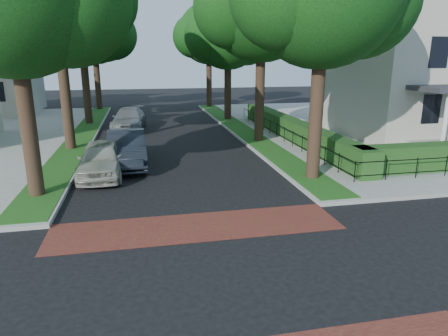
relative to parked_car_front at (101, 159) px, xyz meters
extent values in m
plane|color=black|center=(3.35, -9.54, -0.78)|extent=(120.00, 120.00, 0.00)
cube|color=gray|center=(22.85, 9.46, -0.71)|extent=(30.00, 30.00, 0.15)
cube|color=maroon|center=(3.35, -6.34, -0.78)|extent=(9.00, 2.20, 0.01)
cube|color=#1C4814|center=(8.75, 9.56, -0.62)|extent=(1.60, 29.80, 0.02)
cube|color=#1C4814|center=(-2.05, 9.56, -0.62)|extent=(1.60, 29.80, 0.02)
cylinder|color=black|center=(8.85, -2.54, 3.04)|extent=(0.56, 0.56, 7.35)
cylinder|color=black|center=(8.85, 5.46, 3.22)|extent=(0.56, 0.56, 7.70)
sphere|color=black|center=(8.85, 5.46, 7.29)|extent=(6.60, 6.60, 6.60)
sphere|color=black|center=(10.66, 5.76, 6.89)|extent=(4.95, 4.95, 4.95)
sphere|color=black|center=(7.20, 5.26, 6.99)|extent=(4.62, 4.62, 4.62)
cylinder|color=black|center=(8.85, 14.46, 2.69)|extent=(0.56, 0.56, 6.65)
sphere|color=black|center=(8.85, 14.46, 6.21)|extent=(5.80, 5.80, 5.80)
sphere|color=black|center=(10.44, 14.76, 5.81)|extent=(4.35, 4.35, 4.35)
sphere|color=black|center=(7.40, 14.26, 5.91)|extent=(4.06, 4.06, 4.06)
sphere|color=black|center=(8.95, 15.91, 6.71)|extent=(3.77, 3.77, 3.77)
cylinder|color=black|center=(8.85, 23.46, 2.87)|extent=(0.56, 0.56, 7.00)
sphere|color=black|center=(8.85, 23.46, 6.57)|extent=(6.00, 6.00, 6.00)
sphere|color=black|center=(10.50, 23.76, 6.17)|extent=(4.50, 4.50, 4.50)
sphere|color=black|center=(7.35, 23.26, 6.27)|extent=(4.20, 4.20, 4.20)
sphere|color=black|center=(8.95, 24.96, 7.07)|extent=(3.90, 3.90, 3.90)
cylinder|color=black|center=(-2.15, -2.54, 2.87)|extent=(0.56, 0.56, 7.00)
sphere|color=black|center=(-0.50, -2.24, 6.17)|extent=(4.50, 4.50, 4.50)
cylinder|color=black|center=(-2.15, 5.46, 3.39)|extent=(0.56, 0.56, 8.05)
cylinder|color=black|center=(-2.15, 14.46, 2.80)|extent=(0.56, 0.56, 6.86)
sphere|color=black|center=(-2.15, 14.46, 6.43)|extent=(5.60, 5.60, 5.60)
sphere|color=black|center=(-0.61, 14.76, 6.03)|extent=(4.20, 4.20, 4.20)
sphere|color=black|center=(-3.55, 14.26, 6.13)|extent=(3.92, 3.92, 3.92)
sphere|color=black|center=(-2.05, 15.86, 6.93)|extent=(3.64, 3.64, 3.64)
cylinder|color=black|center=(-2.15, 23.46, 2.94)|extent=(0.56, 0.56, 7.14)
sphere|color=black|center=(-2.15, 23.46, 6.71)|extent=(6.20, 6.20, 6.20)
sphere|color=black|center=(-0.45, 23.76, 6.31)|extent=(4.65, 4.65, 4.65)
sphere|color=black|center=(-3.70, 23.26, 6.41)|extent=(4.34, 4.34, 4.34)
sphere|color=black|center=(-2.05, 25.01, 7.21)|extent=(4.03, 4.03, 4.03)
cube|color=#1F4518|center=(11.05, 5.46, -0.03)|extent=(1.00, 18.00, 1.20)
cube|color=#B7B4A4|center=(20.85, 6.46, 3.37)|extent=(12.00, 10.00, 8.00)
cylinder|color=white|center=(16.65, -0.69, 1.22)|extent=(0.24, 0.24, 3.00)
imported|color=#B3B2A1|center=(0.00, 0.00, 0.00)|extent=(1.92, 4.61, 1.56)
imported|color=black|center=(1.05, 1.58, 0.05)|extent=(1.93, 5.12, 1.67)
imported|color=gray|center=(0.94, 11.79, -0.01)|extent=(2.65, 5.49, 1.54)
camera|label=1|loc=(1.81, -17.77, 4.35)|focal=32.00mm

